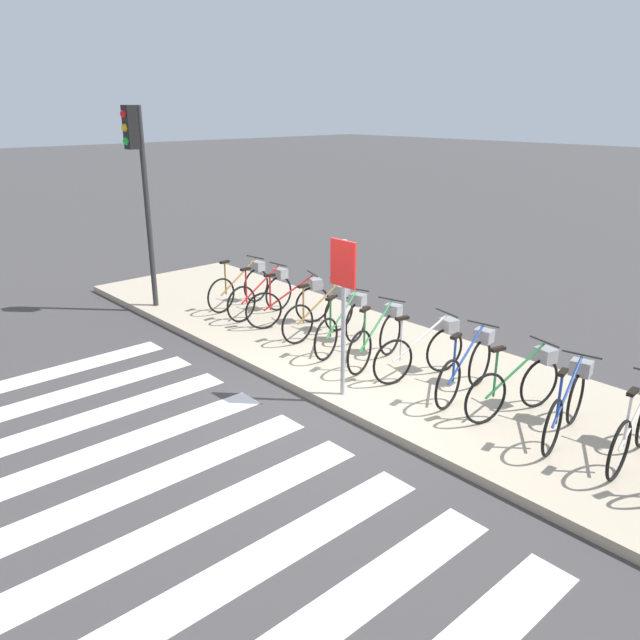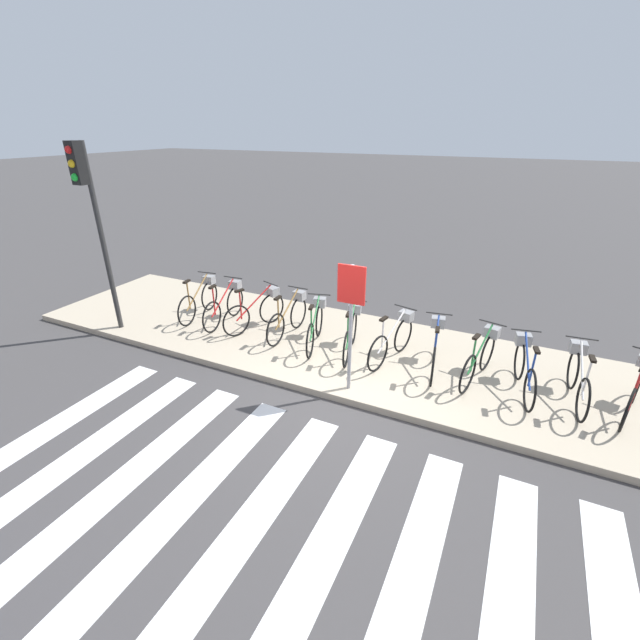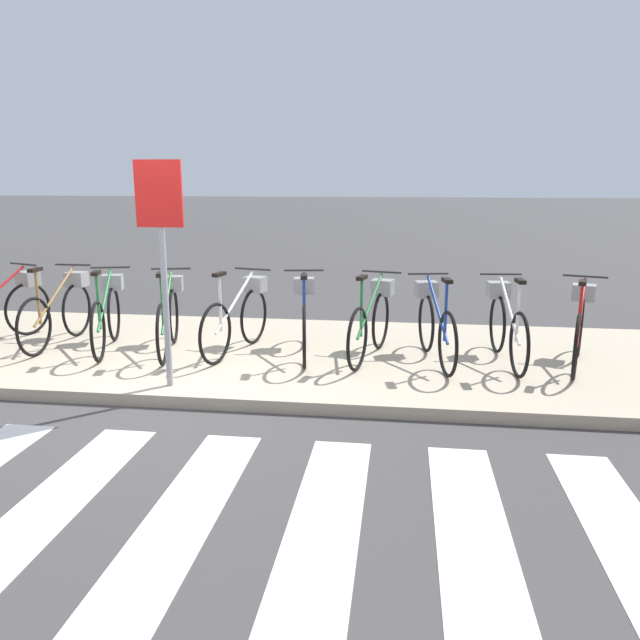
# 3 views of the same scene
# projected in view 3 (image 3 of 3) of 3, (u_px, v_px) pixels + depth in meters

# --- Properties ---
(ground_plane) EXTENTS (120.00, 120.00, 0.00)m
(ground_plane) POSITION_uv_depth(u_px,v_px,m) (156.00, 408.00, 5.78)
(ground_plane) COLOR #423F3F
(sidewalk) EXTENTS (14.86, 3.27, 0.12)m
(sidewalk) POSITION_uv_depth(u_px,v_px,m) (209.00, 353.00, 7.35)
(sidewalk) COLOR #B7A88E
(sidewalk) RESTS_ON ground_plane
(parked_bicycle_2) EXTENTS (0.65, 1.52, 0.98)m
(parked_bicycle_2) POSITION_uv_depth(u_px,v_px,m) (1.00, 307.00, 7.55)
(parked_bicycle_2) COLOR black
(parked_bicycle_2) RESTS_ON sidewalk
(parked_bicycle_3) EXTENTS (0.46, 1.59, 0.98)m
(parked_bicycle_3) POSITION_uv_depth(u_px,v_px,m) (60.00, 308.00, 7.47)
(parked_bicycle_3) COLOR black
(parked_bicycle_3) RESTS_ON sidewalk
(parked_bicycle_4) EXTENTS (0.57, 1.55, 0.98)m
(parked_bicycle_4) POSITION_uv_depth(u_px,v_px,m) (107.00, 312.00, 7.24)
(parked_bicycle_4) COLOR black
(parked_bicycle_4) RESTS_ON sidewalk
(parked_bicycle_5) EXTENTS (0.53, 1.56, 0.98)m
(parked_bicycle_5) POSITION_uv_depth(u_px,v_px,m) (169.00, 314.00, 7.14)
(parked_bicycle_5) COLOR black
(parked_bicycle_5) RESTS_ON sidewalk
(parked_bicycle_6) EXTENTS (0.52, 1.56, 0.98)m
(parked_bicycle_6) POSITION_uv_depth(u_px,v_px,m) (239.00, 314.00, 7.13)
(parked_bicycle_6) COLOR black
(parked_bicycle_6) RESTS_ON sidewalk
(parked_bicycle_7) EXTENTS (0.46, 1.58, 0.98)m
(parked_bicycle_7) POSITION_uv_depth(u_px,v_px,m) (304.00, 317.00, 7.01)
(parked_bicycle_7) COLOR black
(parked_bicycle_7) RESTS_ON sidewalk
(parked_bicycle_8) EXTENTS (0.52, 1.56, 0.98)m
(parked_bicycle_8) POSITION_uv_depth(u_px,v_px,m) (372.00, 319.00, 6.91)
(parked_bicycle_8) COLOR black
(parked_bicycle_8) RESTS_ON sidewalk
(parked_bicycle_9) EXTENTS (0.50, 1.57, 0.98)m
(parked_bicycle_9) POSITION_uv_depth(u_px,v_px,m) (434.00, 322.00, 6.76)
(parked_bicycle_9) COLOR black
(parked_bicycle_9) RESTS_ON sidewalk
(parked_bicycle_10) EXTENTS (0.46, 1.59, 0.98)m
(parked_bicycle_10) POSITION_uv_depth(u_px,v_px,m) (506.00, 323.00, 6.73)
(parked_bicycle_10) COLOR black
(parked_bicycle_10) RESTS_ON sidewalk
(parked_bicycle_11) EXTENTS (0.61, 1.53, 0.98)m
(parked_bicycle_11) POSITION_uv_depth(u_px,v_px,m) (580.00, 325.00, 6.60)
(parked_bicycle_11) COLOR black
(parked_bicycle_11) RESTS_ON sidewalk
(sign_post) EXTENTS (0.44, 0.07, 2.12)m
(sign_post) POSITION_uv_depth(u_px,v_px,m) (161.00, 235.00, 5.70)
(sign_post) COLOR #99999E
(sign_post) RESTS_ON sidewalk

